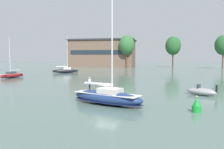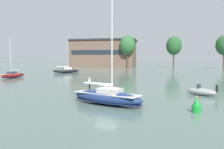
# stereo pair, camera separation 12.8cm
# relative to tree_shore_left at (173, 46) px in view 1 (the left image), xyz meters

# --- Properties ---
(ground_plane) EXTENTS (400.00, 400.00, 0.00)m
(ground_plane) POSITION_rel_tree_shore_left_xyz_m (-13.04, -87.91, -10.80)
(ground_plane) COLOR slate
(waterfront_building) EXTENTS (35.09, 18.58, 14.71)m
(waterfront_building) POSITION_rel_tree_shore_left_xyz_m (-36.86, 4.20, -3.41)
(waterfront_building) COLOR brown
(waterfront_building) RESTS_ON ground
(tree_shore_left) EXTENTS (7.50, 7.50, 15.43)m
(tree_shore_left) POSITION_rel_tree_shore_left_xyz_m (0.00, 0.00, 0.00)
(tree_shore_left) COLOR #4C3828
(tree_shore_left) RESTS_ON ground
(tree_shore_center) EXTENTS (7.32, 7.32, 15.07)m
(tree_shore_center) POSITION_rel_tree_shore_left_xyz_m (21.30, -6.16, -0.25)
(tree_shore_center) COLOR brown
(tree_shore_center) RESTS_ON ground
(tree_shore_right) EXTENTS (7.75, 7.75, 15.94)m
(tree_shore_right) POSITION_rel_tree_shore_left_xyz_m (-22.36, -5.15, 0.36)
(tree_shore_right) COLOR brown
(tree_shore_right) RESTS_ON ground
(sailboat_main) EXTENTS (9.66, 5.72, 12.83)m
(sailboat_main) POSITION_rel_tree_shore_left_xyz_m (-13.02, -87.92, -9.93)
(sailboat_main) COLOR navy
(sailboat_main) RESTS_ON ground
(sailboat_moored_near_marina) EXTENTS (8.74, 7.20, 12.28)m
(sailboat_moored_near_marina) POSITION_rel_tree_shore_left_xyz_m (-37.85, -43.42, -9.97)
(sailboat_moored_near_marina) COLOR #232328
(sailboat_moored_near_marina) RESTS_ON ground
(sailboat_moored_mid_channel) EXTENTS (3.20, 7.87, 10.51)m
(sailboat_moored_mid_channel) POSITION_rel_tree_shore_left_xyz_m (-44.60, -62.04, -10.09)
(sailboat_moored_mid_channel) COLOR maroon
(sailboat_moored_mid_channel) RESTS_ON ground
(motor_tender) EXTENTS (4.55, 3.72, 1.65)m
(motor_tender) POSITION_rel_tree_shore_left_xyz_m (-1.02, -79.32, -10.27)
(motor_tender) COLOR #99999E
(motor_tender) RESTS_ON ground
(channel_buoy) EXTENTS (0.91, 0.91, 1.68)m
(channel_buoy) POSITION_rel_tree_shore_left_xyz_m (-3.41, -89.72, -10.15)
(channel_buoy) COLOR green
(channel_buoy) RESTS_ON ground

